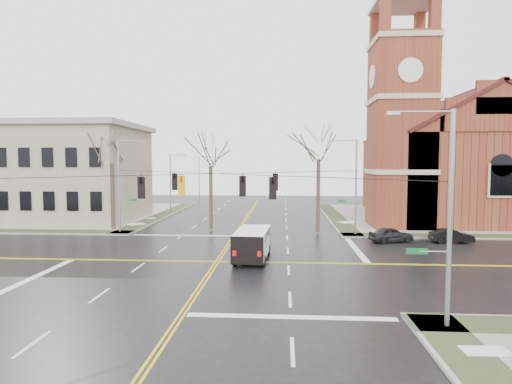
# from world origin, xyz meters

# --- Properties ---
(ground) EXTENTS (120.00, 120.00, 0.00)m
(ground) POSITION_xyz_m (0.00, 0.00, 0.00)
(ground) COLOR black
(ground) RESTS_ON ground
(sidewalks) EXTENTS (80.00, 80.00, 0.17)m
(sidewalks) POSITION_xyz_m (0.00, 0.00, 0.08)
(sidewalks) COLOR gray
(sidewalks) RESTS_ON ground
(road_markings) EXTENTS (100.00, 100.00, 0.01)m
(road_markings) POSITION_xyz_m (0.00, 0.00, 0.01)
(road_markings) COLOR gold
(road_markings) RESTS_ON ground
(church) EXTENTS (24.28, 27.48, 27.50)m
(church) POSITION_xyz_m (24.76, 24.78, 8.43)
(church) COLOR maroon
(church) RESTS_ON ground
(civic_building_a) EXTENTS (18.00, 14.00, 11.00)m
(civic_building_a) POSITION_xyz_m (-22.00, 20.00, 5.50)
(civic_building_a) COLOR gray
(civic_building_a) RESTS_ON ground
(signal_pole_ne) EXTENTS (2.75, 0.22, 9.00)m
(signal_pole_ne) POSITION_xyz_m (11.32, 11.50, 4.95)
(signal_pole_ne) COLOR gray
(signal_pole_ne) RESTS_ON ground
(signal_pole_nw) EXTENTS (2.75, 0.22, 9.00)m
(signal_pole_nw) POSITION_xyz_m (-11.32, 11.50, 4.95)
(signal_pole_nw) COLOR gray
(signal_pole_nw) RESTS_ON ground
(signal_pole_se) EXTENTS (2.75, 0.22, 9.00)m
(signal_pole_se) POSITION_xyz_m (11.32, -11.50, 4.95)
(signal_pole_se) COLOR gray
(signal_pole_se) RESTS_ON ground
(span_wires) EXTENTS (23.02, 23.02, 0.03)m
(span_wires) POSITION_xyz_m (0.00, 0.00, 6.20)
(span_wires) COLOR black
(span_wires) RESTS_ON ground
(traffic_signals) EXTENTS (8.21, 8.26, 1.30)m
(traffic_signals) POSITION_xyz_m (-0.00, -0.67, 5.45)
(traffic_signals) COLOR black
(traffic_signals) RESTS_ON ground
(streetlight_north_a) EXTENTS (2.30, 0.20, 8.00)m
(streetlight_north_a) POSITION_xyz_m (-10.65, 28.00, 4.47)
(streetlight_north_a) COLOR gray
(streetlight_north_a) RESTS_ON ground
(streetlight_north_b) EXTENTS (2.30, 0.20, 8.00)m
(streetlight_north_b) POSITION_xyz_m (-10.65, 48.00, 4.47)
(streetlight_north_b) COLOR gray
(streetlight_north_b) RESTS_ON ground
(cargo_van) EXTENTS (2.52, 5.79, 2.15)m
(cargo_van) POSITION_xyz_m (2.44, 1.02, 1.27)
(cargo_van) COLOR white
(cargo_van) RESTS_ON ground
(parked_car_a) EXTENTS (4.14, 2.58, 1.31)m
(parked_car_a) POSITION_xyz_m (14.08, 8.33, 0.66)
(parked_car_a) COLOR black
(parked_car_a) RESTS_ON ground
(parked_car_b) EXTENTS (3.65, 1.32, 1.20)m
(parked_car_b) POSITION_xyz_m (19.26, 8.37, 0.60)
(parked_car_b) COLOR black
(parked_car_b) RESTS_ON ground
(tree_nw_far) EXTENTS (4.00, 4.00, 10.10)m
(tree_nw_far) POSITION_xyz_m (-12.81, 13.14, 7.33)
(tree_nw_far) COLOR #322720
(tree_nw_far) RESTS_ON ground
(tree_nw_near) EXTENTS (4.00, 4.00, 9.71)m
(tree_nw_near) POSITION_xyz_m (-2.75, 13.58, 7.05)
(tree_nw_near) COLOR #322720
(tree_nw_near) RESTS_ON ground
(tree_ne) EXTENTS (4.00, 4.00, 10.74)m
(tree_ne) POSITION_xyz_m (8.05, 12.72, 7.79)
(tree_ne) COLOR #322720
(tree_ne) RESTS_ON ground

